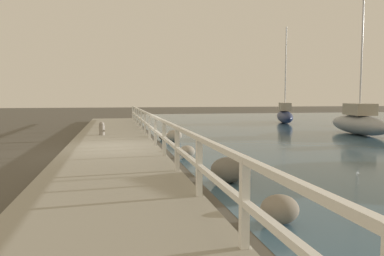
{
  "coord_description": "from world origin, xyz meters",
  "views": [
    {
      "loc": [
        0.07,
        -13.22,
        1.97
      ],
      "look_at": [
        2.16,
        -3.22,
        1.12
      ],
      "focal_mm": 35.0,
      "sensor_mm": 36.0,
      "label": 1
    }
  ],
  "objects": [
    {
      "name": "boulder_downstream",
      "position": [
        2.37,
        -1.39,
        0.2
      ],
      "size": [
        0.53,
        0.48,
        0.4
      ],
      "color": "gray",
      "rests_on": "ground"
    },
    {
      "name": "railing",
      "position": [
        1.51,
        -0.0,
        0.95
      ],
      "size": [
        0.1,
        32.5,
        1.06
      ],
      "color": "white",
      "rests_on": "dock_walkway"
    },
    {
      "name": "ground_plane",
      "position": [
        0.0,
        0.0,
        0.0
      ],
      "size": [
        120.0,
        120.0,
        0.0
      ],
      "primitive_type": "plane",
      "color": "#4C473D"
    },
    {
      "name": "sailboat_navy",
      "position": [
        12.86,
        13.29,
        0.62
      ],
      "size": [
        2.82,
        5.66,
        7.23
      ],
      "rotation": [
        0.0,
        0.0,
        -0.34
      ],
      "color": "#192347",
      "rests_on": "water_surface"
    },
    {
      "name": "mooring_bollard",
      "position": [
        -0.49,
        4.33,
        0.54
      ],
      "size": [
        0.25,
        0.25,
        0.61
      ],
      "color": "gray",
      "rests_on": "dock_walkway"
    },
    {
      "name": "sailboat_gray",
      "position": [
        12.75,
        4.25,
        0.63
      ],
      "size": [
        2.28,
        5.6,
        7.38
      ],
      "rotation": [
        0.0,
        0.0,
        -0.14
      ],
      "color": "gray",
      "rests_on": "water_surface"
    },
    {
      "name": "boulder_upstream",
      "position": [
        2.57,
        -7.93,
        0.23
      ],
      "size": [
        0.61,
        0.55,
        0.46
      ],
      "color": "slate",
      "rests_on": "ground"
    },
    {
      "name": "boulder_near_dock",
      "position": [
        2.69,
        3.17,
        0.26
      ],
      "size": [
        0.68,
        0.62,
        0.51
      ],
      "color": "gray",
      "rests_on": "ground"
    },
    {
      "name": "boulder_mid_strip",
      "position": [
        2.61,
        -5.08,
        0.29
      ],
      "size": [
        0.79,
        0.71,
        0.59
      ],
      "color": "#666056",
      "rests_on": "ground"
    },
    {
      "name": "dock_walkway",
      "position": [
        0.0,
        0.0,
        0.12
      ],
      "size": [
        3.21,
        36.0,
        0.24
      ],
      "color": "gray",
      "rests_on": "ground"
    },
    {
      "name": "boulder_water_edge",
      "position": [
        3.3,
        -3.97,
        0.24
      ],
      "size": [
        0.64,
        0.58,
        0.48
      ],
      "color": "slate",
      "rests_on": "ground"
    },
    {
      "name": "boulder_far_strip",
      "position": [
        2.29,
        3.82,
        0.18
      ],
      "size": [
        0.47,
        0.42,
        0.35
      ],
      "color": "gray",
      "rests_on": "ground"
    }
  ]
}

